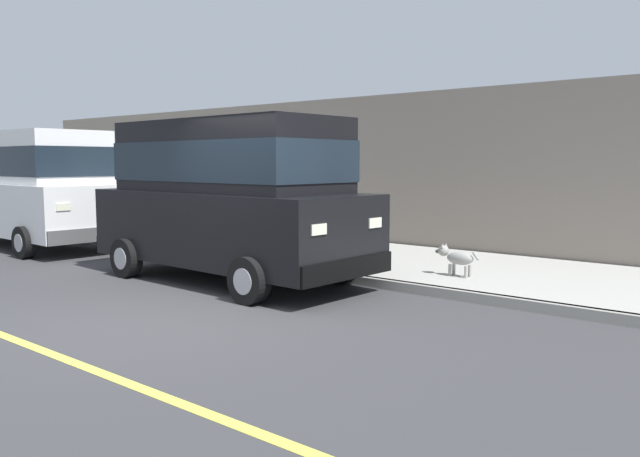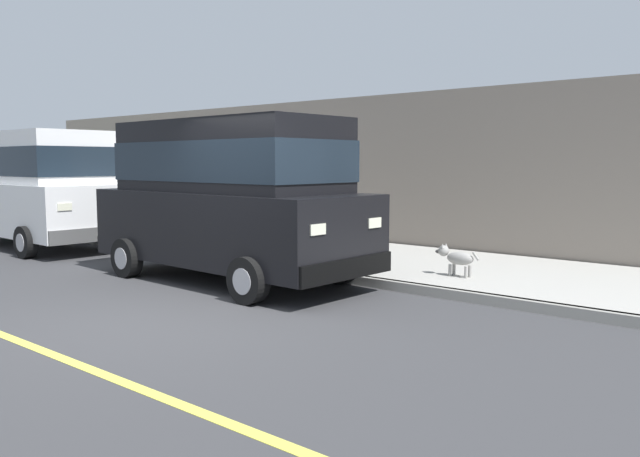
% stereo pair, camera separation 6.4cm
% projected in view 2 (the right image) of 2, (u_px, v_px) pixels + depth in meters
% --- Properties ---
extents(ground_plane, '(80.00, 80.00, 0.00)m').
position_uv_depth(ground_plane, '(165.00, 318.00, 7.65)').
color(ground_plane, '#38383A').
extents(curb, '(0.16, 64.00, 0.14)m').
position_uv_depth(curb, '(332.00, 276.00, 10.08)').
color(curb, gray).
rests_on(curb, ground).
extents(sidewalk, '(3.60, 64.00, 0.14)m').
position_uv_depth(sidewalk, '(394.00, 262.00, 11.45)').
color(sidewalk, '#A8A59E').
rests_on(sidewalk, ground).
extents(lane_centre_line, '(0.12, 57.60, 0.01)m').
position_uv_depth(lane_centre_line, '(35.00, 347.00, 6.43)').
color(lane_centre_line, '#E0D64C').
rests_on(lane_centre_line, ground).
extents(car_black_van, '(2.26, 4.96, 2.52)m').
position_uv_depth(car_black_van, '(230.00, 193.00, 9.95)').
color(car_black_van, black).
rests_on(car_black_van, ground).
extents(car_white_van, '(2.24, 4.95, 2.52)m').
position_uv_depth(car_white_van, '(37.00, 184.00, 13.94)').
color(car_white_van, white).
rests_on(car_white_van, ground).
extents(dog_grey, '(0.21, 0.76, 0.49)m').
position_uv_depth(dog_grey, '(456.00, 257.00, 9.67)').
color(dog_grey, '#999691').
rests_on(dog_grey, sidewalk).
extents(building_facade, '(0.50, 20.00, 3.31)m').
position_uv_depth(building_facade, '(280.00, 171.00, 15.98)').
color(building_facade, slate).
rests_on(building_facade, ground).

